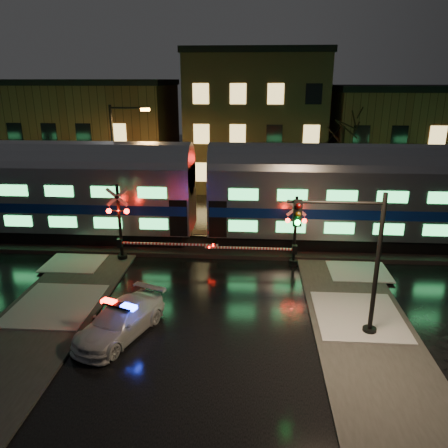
{
  "coord_description": "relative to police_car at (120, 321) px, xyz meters",
  "views": [
    {
      "loc": [
        2.05,
        -19.39,
        9.47
      ],
      "look_at": [
        0.5,
        2.5,
        2.2
      ],
      "focal_mm": 35.0,
      "sensor_mm": 36.0,
      "label": 1
    }
  ],
  "objects": [
    {
      "name": "ballast",
      "position": [
        3.0,
        9.91,
        -0.52
      ],
      "size": [
        90.0,
        4.2,
        0.24
      ],
      "primitive_type": "cube",
      "color": "black",
      "rests_on": "ground"
    },
    {
      "name": "traffic_light",
      "position": [
        8.77,
        0.69,
        2.4
      ],
      "size": [
        3.69,
        0.68,
        5.7
      ],
      "rotation": [
        0.0,
        0.0,
        -0.16
      ],
      "color": "black",
      "rests_on": "ground"
    },
    {
      "name": "ground",
      "position": [
        3.0,
        4.91,
        -0.64
      ],
      "size": [
        120.0,
        120.0,
        0.0
      ],
      "primitive_type": "plane",
      "color": "black",
      "rests_on": "ground"
    },
    {
      "name": "crossing_signal_left",
      "position": [
        -1.76,
        7.22,
        1.13
      ],
      "size": [
        6.02,
        0.67,
        4.26
      ],
      "color": "black",
      "rests_on": "ground"
    },
    {
      "name": "sidewalk_left",
      "position": [
        -3.5,
        -1.09,
        -0.58
      ],
      "size": [
        4.0,
        20.0,
        0.12
      ],
      "primitive_type": "cube",
      "color": "#2D2D2D",
      "rests_on": "ground"
    },
    {
      "name": "building_mid",
      "position": [
        5.0,
        27.41,
        5.11
      ],
      "size": [
        12.0,
        11.0,
        11.5
      ],
      "primitive_type": "cube",
      "color": "brown",
      "rests_on": "ground"
    },
    {
      "name": "police_car",
      "position": [
        0.0,
        0.0,
        0.0
      ],
      "size": [
        3.23,
        4.7,
        1.42
      ],
      "rotation": [
        0.0,
        0.0,
        -0.37
      ],
      "color": "silver",
      "rests_on": "ground"
    },
    {
      "name": "building_right",
      "position": [
        18.0,
        26.91,
        3.61
      ],
      "size": [
        12.0,
        10.0,
        8.5
      ],
      "primitive_type": "cube",
      "color": "#51351F",
      "rests_on": "ground"
    },
    {
      "name": "sidewalk_right",
      "position": [
        9.5,
        -1.09,
        -0.58
      ],
      "size": [
        4.0,
        20.0,
        0.12
      ],
      "primitive_type": "cube",
      "color": "#2D2D2D",
      "rests_on": "ground"
    },
    {
      "name": "crossing_signal_right",
      "position": [
        6.88,
        7.21,
        0.93
      ],
      "size": [
        5.36,
        0.64,
        3.8
      ],
      "color": "black",
      "rests_on": "ground"
    },
    {
      "name": "streetlight",
      "position": [
        -4.05,
        13.91,
        3.95
      ],
      "size": [
        2.66,
        0.28,
        7.95
      ],
      "color": "black",
      "rests_on": "ground"
    },
    {
      "name": "train",
      "position": [
        1.98,
        9.91,
        2.75
      ],
      "size": [
        51.0,
        3.12,
        5.92
      ],
      "color": "black",
      "rests_on": "ballast"
    },
    {
      "name": "building_left",
      "position": [
        -10.0,
        26.91,
        3.86
      ],
      "size": [
        14.0,
        10.0,
        9.0
      ],
      "primitive_type": "cube",
      "color": "#51351F",
      "rests_on": "ground"
    }
  ]
}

